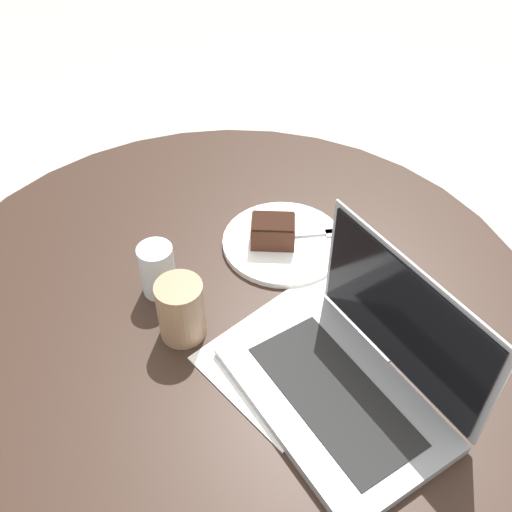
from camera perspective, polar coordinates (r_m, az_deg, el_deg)
ground_plane at (r=1.66m, az=-1.92°, el=-21.52°), size 12.00×12.00×0.00m
dining_table at (r=1.17m, az=-2.59°, el=-9.73°), size 1.10×1.10×0.74m
paper_document at (r=0.99m, az=5.69°, el=-7.86°), size 0.42×0.36×0.00m
plate at (r=1.14m, az=2.62°, el=1.29°), size 0.23×0.23×0.01m
cake_slice at (r=1.11m, az=1.62°, el=2.38°), size 0.09×0.08×0.05m
fork at (r=1.14m, az=4.68°, el=2.10°), size 0.17×0.04×0.00m
coffee_glass at (r=0.96m, az=-7.15°, el=-5.11°), size 0.08×0.08×0.11m
water_glass at (r=1.04m, az=-9.37°, el=-1.30°), size 0.06×0.06×0.10m
laptop at (r=0.90m, az=9.11°, el=-11.27°), size 0.32×0.39×0.22m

